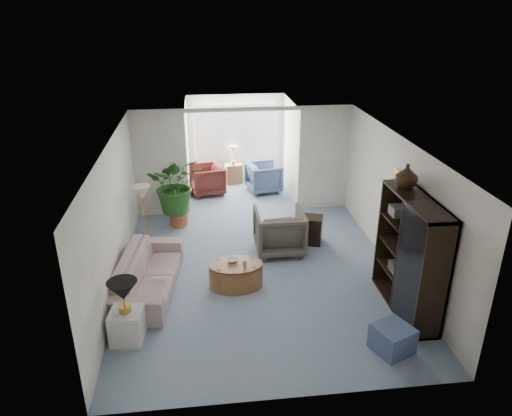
{
  "coord_description": "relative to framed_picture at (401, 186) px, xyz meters",
  "views": [
    {
      "loc": [
        -0.98,
        -7.59,
        4.66
      ],
      "look_at": [
        0.0,
        0.6,
        1.1
      ],
      "focal_mm": 33.75,
      "sensor_mm": 36.0,
      "label": 1
    }
  ],
  "objects": [
    {
      "name": "end_table",
      "position": [
        -4.64,
        -1.47,
        -1.45
      ],
      "size": [
        0.51,
        0.51,
        0.5
      ],
      "primitive_type": "cube",
      "rotation": [
        0.0,
        0.0,
        -0.12
      ],
      "color": "silver",
      "rests_on": "ground"
    },
    {
      "name": "sunroom_floor",
      "position": [
        -2.46,
        4.2,
        -1.7
      ],
      "size": [
        2.6,
        2.6,
        0.0
      ],
      "primitive_type": "plane",
      "color": "#8095A9",
      "rests_on": "ground"
    },
    {
      "name": "window_pane",
      "position": [
        -2.46,
        5.28,
        -0.3
      ],
      "size": [
        2.2,
        0.02,
        1.5
      ],
      "primitive_type": "cube",
      "color": "white"
    },
    {
      "name": "table_lamp",
      "position": [
        -4.64,
        -1.47,
        -0.85
      ],
      "size": [
        0.44,
        0.44,
        0.3
      ],
      "primitive_type": "cone",
      "color": "black",
      "rests_on": "end_table"
    },
    {
      "name": "floor",
      "position": [
        -2.46,
        0.1,
        -1.7
      ],
      "size": [
        6.0,
        6.0,
        0.0
      ],
      "primitive_type": "plane",
      "color": "#8095A9",
      "rests_on": "ground"
    },
    {
      "name": "ottoman",
      "position": [
        -0.83,
        -2.17,
        -1.5
      ],
      "size": [
        0.65,
        0.65,
        0.4
      ],
      "primitive_type": "cube",
      "rotation": [
        0.0,
        0.0,
        0.4
      ],
      "color": "slate",
      "rests_on": "ground"
    },
    {
      "name": "coffee_cup",
      "position": [
        -2.77,
        -0.3,
        -1.21
      ],
      "size": [
        0.11,
        0.11,
        0.08
      ],
      "primitive_type": "imported",
      "rotation": [
        0.0,
        0.0,
        0.27
      ],
      "color": "#B4B09D",
      "rests_on": "coffee_table"
    },
    {
      "name": "framed_picture",
      "position": [
        0.0,
        0.0,
        0.0
      ],
      "size": [
        0.04,
        0.5,
        0.4
      ],
      "primitive_type": "cube",
      "color": "#B4AB90"
    },
    {
      "name": "plant_pot",
      "position": [
        -4.0,
        2.48,
        -1.54
      ],
      "size": [
        0.4,
        0.4,
        0.32
      ],
      "primitive_type": "cylinder",
      "color": "#A55130",
      "rests_on": "ground"
    },
    {
      "name": "sunroom_chair_blue",
      "position": [
        -1.81,
        4.34,
        -1.32
      ],
      "size": [
        0.98,
        0.96,
        0.76
      ],
      "primitive_type": "imported",
      "rotation": [
        0.0,
        0.0,
        1.77
      ],
      "color": "slate",
      "rests_on": "ground"
    },
    {
      "name": "back_pier_right",
      "position": [
        -0.56,
        3.1,
        -0.45
      ],
      "size": [
        1.2,
        0.12,
        2.5
      ],
      "primitive_type": "cube",
      "color": "white",
      "rests_on": "ground"
    },
    {
      "name": "sofa",
      "position": [
        -4.44,
        -0.12,
        -1.37
      ],
      "size": [
        1.16,
        2.36,
        0.66
      ],
      "primitive_type": "imported",
      "rotation": [
        0.0,
        0.0,
        1.45
      ],
      "color": "beige",
      "rests_on": "ground"
    },
    {
      "name": "back_header",
      "position": [
        -2.46,
        3.1,
        0.75
      ],
      "size": [
        2.6,
        0.12,
        0.1
      ],
      "primitive_type": "cube",
      "color": "white",
      "rests_on": "back_pier_left"
    },
    {
      "name": "window_blinds",
      "position": [
        -2.46,
        5.25,
        -0.3
      ],
      "size": [
        2.2,
        0.02,
        1.5
      ],
      "primitive_type": "cube",
      "color": "white"
    },
    {
      "name": "shelf_clutter",
      "position": [
        -0.28,
        -1.23,
        -0.61
      ],
      "size": [
        0.3,
        1.22,
        1.06
      ],
      "color": "#302D25",
      "rests_on": "entertainment_cabinet"
    },
    {
      "name": "entertainment_cabinet",
      "position": [
        -0.23,
        -1.16,
        -0.73
      ],
      "size": [
        0.46,
        1.74,
        1.94
      ],
      "primitive_type": "cube",
      "color": "black",
      "rests_on": "ground"
    },
    {
      "name": "wingback_chair",
      "position": [
        -1.96,
        1.0,
        -1.26
      ],
      "size": [
        0.95,
        0.98,
        0.89
      ],
      "primitive_type": "imported",
      "rotation": [
        0.0,
        0.0,
        3.15
      ],
      "color": "#5E584A",
      "rests_on": "ground"
    },
    {
      "name": "back_pier_left",
      "position": [
        -4.36,
        3.1,
        -0.45
      ],
      "size": [
        1.2,
        0.12,
        2.5
      ],
      "primitive_type": "cube",
      "color": "white",
      "rests_on": "ground"
    },
    {
      "name": "sunroom_chair_maroon",
      "position": [
        -3.31,
        4.34,
        -1.32
      ],
      "size": [
        0.98,
        0.96,
        0.76
      ],
      "primitive_type": "imported",
      "rotation": [
        0.0,
        0.0,
        -1.38
      ],
      "color": "maroon",
      "rests_on": "ground"
    },
    {
      "name": "floor_lamp",
      "position": [
        -4.61,
        1.36,
        -0.45
      ],
      "size": [
        0.36,
        0.36,
        0.28
      ],
      "primitive_type": "cone",
      "color": "beige",
      "rests_on": "ground"
    },
    {
      "name": "cabinet_urn",
      "position": [
        -0.23,
        -0.66,
        0.43
      ],
      "size": [
        0.36,
        0.36,
        0.38
      ],
      "primitive_type": "imported",
      "color": "#331E11",
      "rests_on": "entertainment_cabinet"
    },
    {
      "name": "coffee_table",
      "position": [
        -2.92,
        -0.2,
        -1.47
      ],
      "size": [
        1.17,
        1.17,
        0.45
      ],
      "primitive_type": "cylinder",
      "rotation": [
        0.0,
        0.0,
        0.27
      ],
      "color": "brown",
      "rests_on": "ground"
    },
    {
      "name": "sunroom_table",
      "position": [
        -2.56,
        5.09,
        -1.43
      ],
      "size": [
        0.5,
        0.42,
        0.54
      ],
      "primitive_type": "cube",
      "rotation": [
        0.0,
        0.0,
        0.19
      ],
      "color": "brown",
      "rests_on": "ground"
    },
    {
      "name": "coffee_bowl",
      "position": [
        -2.97,
        -0.1,
        -1.23
      ],
      "size": [
        0.24,
        0.24,
        0.05
      ],
      "primitive_type": "imported",
      "rotation": [
        0.0,
        0.0,
        0.27
      ],
      "color": "silver",
      "rests_on": "coffee_table"
    },
    {
      "name": "side_table_dark",
      "position": [
        -1.26,
        1.3,
        -1.41
      ],
      "size": [
        0.59,
        0.53,
        0.58
      ],
      "primitive_type": "cube",
      "rotation": [
        0.0,
        0.0,
        -0.34
      ],
      "color": "black",
      "rests_on": "ground"
    },
    {
      "name": "house_plant",
      "position": [
        -4.0,
        2.48,
        -0.72
      ],
      "size": [
        1.18,
        1.02,
        1.31
      ],
      "primitive_type": "imported",
      "color": "#22531C",
      "rests_on": "plant_pot"
    }
  ]
}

